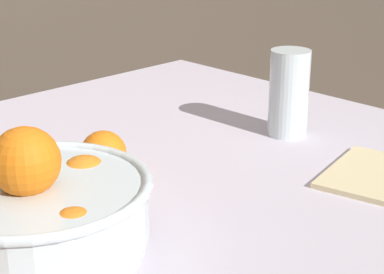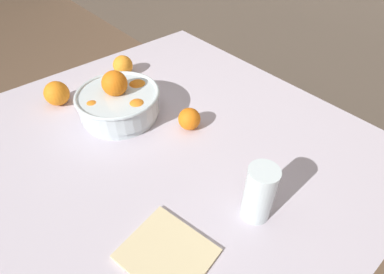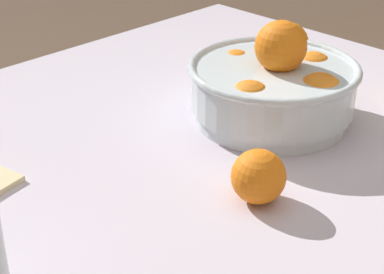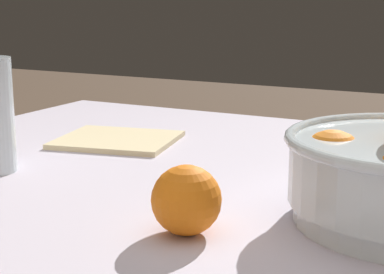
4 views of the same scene
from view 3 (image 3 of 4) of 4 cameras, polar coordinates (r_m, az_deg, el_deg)
The scene contains 4 objects.
dining_table at distance 0.91m, azimuth 1.52°, elevation -7.41°, with size 1.19×1.08×0.75m.
fruit_bowl at distance 1.00m, azimuth 7.36°, elevation 4.44°, with size 0.26×0.26×0.16m.
orange_loose_near_bowl at distance 0.80m, azimuth 5.85°, elevation -3.56°, with size 0.07×0.07×0.07m, color orange.
orange_loose_front at distance 1.22m, azimuth 8.39°, elevation 8.19°, with size 0.08×0.08×0.08m, color orange.
Camera 3 is at (0.54, 0.51, 1.20)m, focal length 60.00 mm.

